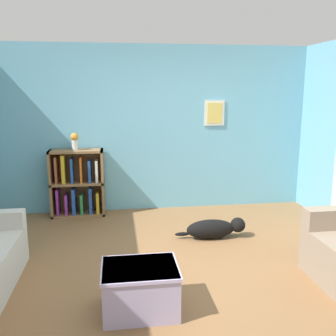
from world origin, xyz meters
TOP-DOWN VIEW (x-y plane):
  - ground_plane at (0.00, 0.00)m, footprint 14.00×14.00m
  - wall_back at (0.00, 2.25)m, footprint 5.60×0.13m
  - bookshelf at (-1.18, 2.04)m, footprint 0.81×0.32m
  - coffee_table at (-0.40, -0.69)m, footprint 0.67×0.53m
  - dog at (0.68, 0.82)m, footprint 0.94×0.23m
  - vase at (-1.19, 2.02)m, footprint 0.12×0.12m

SIDE VIEW (x-z plane):
  - ground_plane at x=0.00m, z-range 0.00..0.00m
  - dog at x=0.68m, z-range 0.00..0.27m
  - coffee_table at x=-0.40m, z-range 0.01..0.43m
  - bookshelf at x=-1.18m, z-range -0.03..1.00m
  - vase at x=-1.19m, z-range 1.04..1.30m
  - wall_back at x=0.00m, z-range 0.00..2.60m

